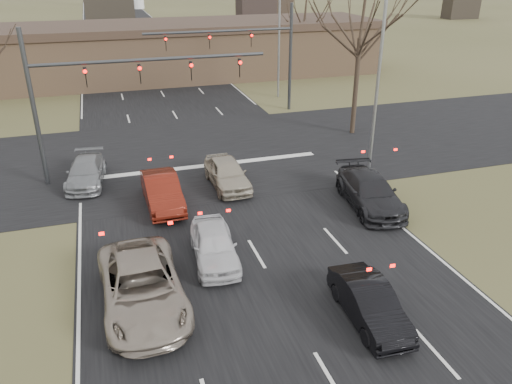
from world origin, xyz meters
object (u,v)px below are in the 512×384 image
streetlight_right_far (277,30)px  car_white_sedan (214,245)px  car_grey_ahead (86,172)px  mast_arm_near (99,85)px  streetlight_right_near (376,70)px  car_red_ahead (162,191)px  car_silver_ahead (227,173)px  car_black_hatch (369,303)px  car_charcoal_sedan (370,192)px  building (171,50)px  car_silver_suv (142,287)px  mast_arm_far (255,46)px

streetlight_right_far → car_white_sedan: size_ratio=2.43×
car_grey_ahead → mast_arm_near: bearing=28.4°
streetlight_right_near → streetlight_right_far: size_ratio=1.00×
car_red_ahead → car_silver_ahead: 3.77m
car_black_hatch → car_silver_ahead: bearing=101.3°
car_white_sedan → car_charcoal_sedan: bearing=21.5°
building → car_silver_suv: 37.67m
car_charcoal_sedan → car_silver_ahead: bearing=151.6°
streetlight_right_near → car_grey_ahead: (-15.32, 2.50, -4.94)m
streetlight_right_far → car_red_ahead: size_ratio=2.19×
mast_arm_far → streetlight_right_near: streetlight_right_near is taller
car_red_ahead → streetlight_right_near: bearing=5.7°
mast_arm_near → streetlight_right_far: 20.20m
car_red_ahead → car_silver_ahead: bearing=18.6°
car_black_hatch → car_charcoal_sedan: size_ratio=0.76×
mast_arm_far → streetlight_right_far: 5.12m
streetlight_right_far → car_charcoal_sedan: streetlight_right_far is taller
streetlight_right_near → streetlight_right_far: same height
car_black_hatch → streetlight_right_far: bearing=79.2°
streetlight_right_far → car_black_hatch: size_ratio=2.51×
streetlight_right_far → car_silver_suv: 29.95m
streetlight_right_near → car_silver_ahead: 9.59m
car_white_sedan → car_grey_ahead: 10.55m
car_silver_suv → car_grey_ahead: size_ratio=1.30×
streetlight_right_near → car_silver_ahead: streetlight_right_near is taller
car_charcoal_sedan → car_grey_ahead: car_charcoal_sedan is taller
car_black_hatch → car_silver_suv: bearing=160.1°
mast_arm_near → car_grey_ahead: 4.63m
car_charcoal_sedan → streetlight_right_near: bearing=70.0°
streetlight_right_near → car_red_ahead: (-11.82, -1.40, -4.83)m
mast_arm_far → streetlight_right_far: (3.14, 4.00, 0.57)m
car_black_hatch → car_charcoal_sedan: bearing=63.6°
car_black_hatch → car_grey_ahead: 16.92m
building → car_silver_ahead: (-1.45, -28.14, -1.92)m
mast_arm_far → car_grey_ahead: (-12.68, -10.50, -4.37)m
mast_arm_far → car_silver_ahead: bearing=-113.2°
car_black_hatch → car_charcoal_sedan: car_charcoal_sedan is taller
mast_arm_near → car_black_hatch: size_ratio=3.05×
car_silver_suv → streetlight_right_near: bearing=32.0°
car_silver_suv → building: bearing=78.0°
streetlight_right_far → car_white_sedan: streetlight_right_far is taller
mast_arm_far → streetlight_right_near: bearing=-78.5°
mast_arm_far → streetlight_right_near: size_ratio=1.11×
car_silver_suv → car_black_hatch: car_silver_suv is taller
building → car_black_hatch: building is taller
building → streetlight_right_near: (6.82, -28.00, 2.92)m
car_white_sedan → car_red_ahead: (-1.29, 5.50, 0.05)m
building → mast_arm_near: mast_arm_near is taller
mast_arm_near → car_silver_ahead: bearing=-28.5°
car_silver_suv → car_black_hatch: 7.59m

